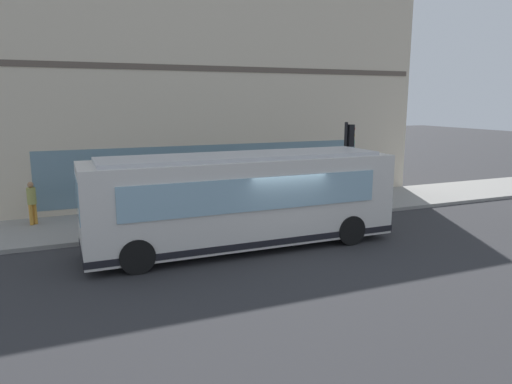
{
  "coord_description": "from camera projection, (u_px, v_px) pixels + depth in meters",
  "views": [
    {
      "loc": [
        -13.44,
        6.4,
        4.74
      ],
      "look_at": [
        2.08,
        -0.09,
        1.47
      ],
      "focal_mm": 32.98,
      "sensor_mm": 36.0,
      "label": 1
    }
  ],
  "objects": [
    {
      "name": "ground",
      "position": [
        278.0,
        247.0,
        15.5
      ],
      "size": [
        120.0,
        120.0,
        0.0
      ],
      "primitive_type": "plane",
      "color": "#2D2D30"
    },
    {
      "name": "sidewalk_curb",
      "position": [
        230.0,
        214.0,
        19.71
      ],
      "size": [
        4.14,
        40.0,
        0.15
      ],
      "primitive_type": "cube",
      "color": "gray",
      "rests_on": "ground"
    },
    {
      "name": "building_corner",
      "position": [
        192.0,
        84.0,
        23.74
      ],
      "size": [
        7.12,
        21.43,
        11.12
      ],
      "color": "beige",
      "rests_on": "ground"
    },
    {
      "name": "city_bus_nearside",
      "position": [
        242.0,
        201.0,
        15.23
      ],
      "size": [
        2.61,
        10.04,
        3.07
      ],
      "color": "silver",
      "rests_on": "ground"
    },
    {
      "name": "traffic_light_near_corner",
      "position": [
        348.0,
        150.0,
        19.43
      ],
      "size": [
        0.32,
        0.49,
        3.73
      ],
      "color": "black",
      "rests_on": "sidewalk_curb"
    },
    {
      "name": "fire_hydrant",
      "position": [
        224.0,
        199.0,
        20.66
      ],
      "size": [
        0.35,
        0.35,
        0.74
      ],
      "color": "yellow",
      "rests_on": "sidewalk_curb"
    },
    {
      "name": "pedestrian_walking_along_curb",
      "position": [
        32.0,
        200.0,
        17.56
      ],
      "size": [
        0.32,
        0.32,
        1.63
      ],
      "color": "gold",
      "rests_on": "sidewalk_curb"
    },
    {
      "name": "pedestrian_by_light_pole",
      "position": [
        352.0,
        184.0,
        21.27
      ],
      "size": [
        0.32,
        0.32,
        1.54
      ],
      "color": "#8C3F8C",
      "rests_on": "sidewalk_curb"
    },
    {
      "name": "pedestrian_near_hydrant",
      "position": [
        253.0,
        194.0,
        18.62
      ],
      "size": [
        0.32,
        0.32,
        1.68
      ],
      "color": "#3F8C4C",
      "rests_on": "sidewalk_curb"
    },
    {
      "name": "pedestrian_near_building_entrance",
      "position": [
        177.0,
        191.0,
        19.57
      ],
      "size": [
        0.32,
        0.32,
        1.56
      ],
      "color": "#8C3F8C",
      "rests_on": "sidewalk_curb"
    },
    {
      "name": "newspaper_vending_box",
      "position": [
        198.0,
        208.0,
        18.44
      ],
      "size": [
        0.44,
        0.42,
        0.9
      ],
      "color": "#BF3F19",
      "rests_on": "sidewalk_curb"
    }
  ]
}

